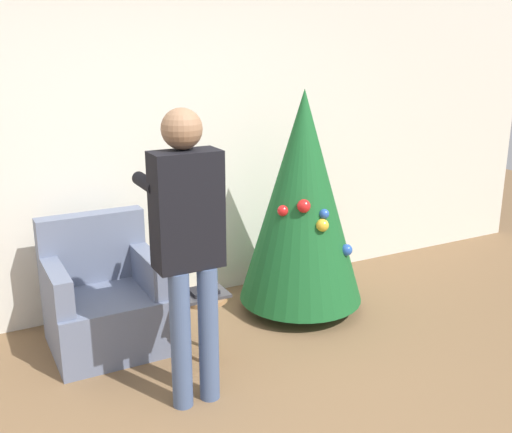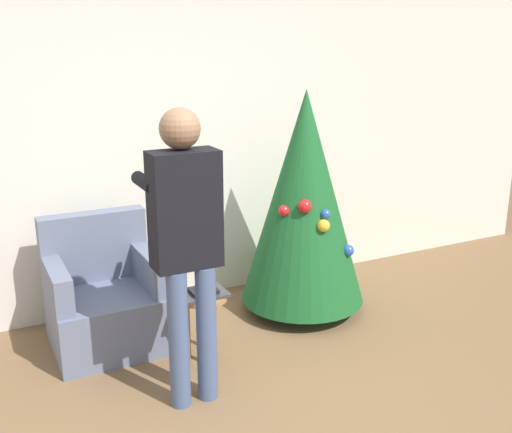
% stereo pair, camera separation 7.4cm
% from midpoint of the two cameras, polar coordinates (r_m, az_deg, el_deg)
% --- Properties ---
extents(wall_back, '(8.00, 0.06, 2.70)m').
position_cam_midpoint_polar(wall_back, '(4.76, -10.09, 7.23)').
color(wall_back, silver).
rests_on(wall_back, ground_plane).
extents(christmas_tree, '(0.97, 0.97, 1.75)m').
position_cam_midpoint_polar(christmas_tree, '(4.61, 3.98, 1.78)').
color(christmas_tree, brown).
rests_on(christmas_tree, ground_plane).
extents(armchair, '(0.75, 0.71, 0.91)m').
position_cam_midpoint_polar(armchair, '(4.38, -14.78, -7.90)').
color(armchair, slate).
rests_on(armchair, ground_plane).
extents(person_standing, '(0.41, 0.57, 1.74)m').
position_cam_midpoint_polar(person_standing, '(3.39, -7.13, -1.63)').
color(person_standing, '#475B84').
rests_on(person_standing, ground_plane).
extents(side_stool, '(0.32, 0.32, 0.47)m').
position_cam_midpoint_polar(side_stool, '(4.05, -5.50, -8.74)').
color(side_stool, '#A37547').
rests_on(side_stool, ground_plane).
extents(laptop, '(0.31, 0.24, 0.02)m').
position_cam_midpoint_polar(laptop, '(4.01, -5.54, -7.35)').
color(laptop, '#38383D').
rests_on(laptop, side_stool).
extents(book, '(0.18, 0.15, 0.02)m').
position_cam_midpoint_polar(book, '(4.00, -5.55, -7.06)').
color(book, black).
rests_on(book, laptop).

